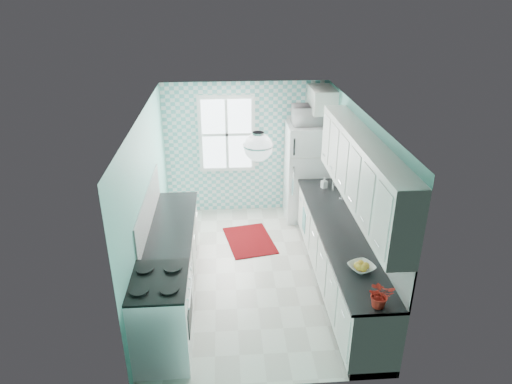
{
  "coord_description": "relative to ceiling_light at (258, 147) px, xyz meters",
  "views": [
    {
      "loc": [
        -0.39,
        -5.88,
        4.09
      ],
      "look_at": [
        0.05,
        0.25,
        1.25
      ],
      "focal_mm": 32.0,
      "sensor_mm": 36.0,
      "label": 1
    }
  ],
  "objects": [
    {
      "name": "wall_right",
      "position": [
        1.51,
        0.8,
        -1.07
      ],
      "size": [
        0.02,
        4.4,
        2.5
      ],
      "primitive_type": "cube",
      "color": "#6FC8B8",
      "rests_on": "floor"
    },
    {
      "name": "upper_cabinets_right",
      "position": [
        1.33,
        0.2,
        -0.42
      ],
      "size": [
        0.33,
        3.2,
        0.9
      ],
      "primitive_type": "cube",
      "color": "white",
      "rests_on": "wall_right"
    },
    {
      "name": "sink",
      "position": [
        1.2,
        1.28,
        -1.39
      ],
      "size": [
        0.57,
        0.48,
        0.53
      ],
      "rotation": [
        0.0,
        0.0,
        -0.04
      ],
      "color": "silver",
      "rests_on": "countertop_right"
    },
    {
      "name": "base_cabinets_left",
      "position": [
        -1.2,
        0.73,
        -1.87
      ],
      "size": [
        0.6,
        2.15,
        0.9
      ],
      "primitive_type": "cube",
      "color": "white",
      "rests_on": "floor"
    },
    {
      "name": "rug",
      "position": [
        -0.01,
        1.74,
        -2.32
      ],
      "size": [
        0.93,
        1.19,
        0.02
      ],
      "primitive_type": "cube",
      "rotation": [
        0.0,
        0.0,
        0.19
      ],
      "color": "maroon",
      "rests_on": "floor"
    },
    {
      "name": "ceiling_light",
      "position": [
        0.0,
        0.0,
        0.0
      ],
      "size": [
        0.34,
        0.34,
        0.35
      ],
      "color": "silver",
      "rests_on": "ceiling"
    },
    {
      "name": "wall_left",
      "position": [
        -1.51,
        0.8,
        -1.07
      ],
      "size": [
        0.02,
        4.4,
        2.5
      ],
      "primitive_type": "cube",
      "color": "#6FC8B8",
      "rests_on": "floor"
    },
    {
      "name": "ceiling",
      "position": [
        0.0,
        0.8,
        0.19
      ],
      "size": [
        3.0,
        4.4,
        0.02
      ],
      "primitive_type": "cube",
      "color": "white",
      "rests_on": "wall_back"
    },
    {
      "name": "floor",
      "position": [
        0.0,
        0.8,
        -2.33
      ],
      "size": [
        3.0,
        4.4,
        0.02
      ],
      "primitive_type": "cube",
      "color": "silver",
      "rests_on": "ground"
    },
    {
      "name": "stove",
      "position": [
        -1.2,
        -0.8,
        -1.78
      ],
      "size": [
        0.69,
        0.87,
        1.05
      ],
      "rotation": [
        0.0,
        0.0,
        -0.05
      ],
      "color": "silver",
      "rests_on": "floor"
    },
    {
      "name": "upper_cabinet_fridge",
      "position": [
        1.3,
        2.63,
        -0.07
      ],
      "size": [
        0.4,
        0.74,
        0.4
      ],
      "primitive_type": "cube",
      "color": "white",
      "rests_on": "wall_right"
    },
    {
      "name": "dish_towel",
      "position": [
        0.89,
        1.53,
        -1.84
      ],
      "size": [
        0.07,
        0.25,
        0.38
      ],
      "primitive_type": "cube",
      "rotation": [
        0.0,
        0.0,
        0.23
      ],
      "color": "#59C0A7",
      "rests_on": "base_cabinets_right"
    },
    {
      "name": "microwave",
      "position": [
        1.11,
        2.61,
        -0.35
      ],
      "size": [
        0.62,
        0.42,
        0.34
      ],
      "primitive_type": "imported",
      "rotation": [
        0.0,
        0.0,
        3.15
      ],
      "color": "silver",
      "rests_on": "fridge"
    },
    {
      "name": "potted_plant",
      "position": [
        1.2,
        -1.28,
        -1.23
      ],
      "size": [
        0.29,
        0.25,
        0.31
      ],
      "primitive_type": "imported",
      "rotation": [
        0.0,
        0.0,
        -0.05
      ],
      "color": "maroon",
      "rests_on": "countertop_right"
    },
    {
      "name": "fruit_bowl",
      "position": [
        1.2,
        -0.61,
        -1.35
      ],
      "size": [
        0.39,
        0.39,
        0.07
      ],
      "primitive_type": "imported",
      "rotation": [
        0.0,
        0.0,
        0.4
      ],
      "color": "white",
      "rests_on": "countertop_right"
    },
    {
      "name": "backsplash_left",
      "position": [
        -1.49,
        0.73,
        -1.13
      ],
      "size": [
        0.02,
        2.15,
        0.51
      ],
      "primitive_type": "cube",
      "color": "white",
      "rests_on": "wall_left"
    },
    {
      "name": "countertop_left",
      "position": [
        -1.19,
        0.73,
        -1.4
      ],
      "size": [
        0.63,
        2.15,
        0.04
      ],
      "primitive_type": "cube",
      "color": "black",
      "rests_on": "base_cabinets_left"
    },
    {
      "name": "countertop_right",
      "position": [
        1.19,
        0.4,
        -1.4
      ],
      "size": [
        0.63,
        3.6,
        0.04
      ],
      "primitive_type": "cube",
      "color": "black",
      "rests_on": "base_cabinets_right"
    },
    {
      "name": "wall_back",
      "position": [
        0.0,
        3.01,
        -1.07
      ],
      "size": [
        3.0,
        0.02,
        2.5
      ],
      "primitive_type": "cube",
      "color": "#6FC8B8",
      "rests_on": "floor"
    },
    {
      "name": "wall_front",
      "position": [
        0.0,
        -1.41,
        -1.07
      ],
      "size": [
        3.0,
        0.02,
        2.5
      ],
      "primitive_type": "cube",
      "color": "#6FC8B8",
      "rests_on": "floor"
    },
    {
      "name": "window",
      "position": [
        -0.35,
        2.96,
        -0.77
      ],
      "size": [
        1.04,
        0.05,
        1.44
      ],
      "color": "white",
      "rests_on": "wall_back"
    },
    {
      "name": "soap_bottle",
      "position": [
        1.25,
        1.81,
        -1.29
      ],
      "size": [
        0.11,
        0.11,
        0.19
      ],
      "primitive_type": "imported",
      "rotation": [
        0.0,
        0.0,
        0.38
      ],
      "color": "#A4B8CD",
      "rests_on": "countertop_right"
    },
    {
      "name": "fridge",
      "position": [
        1.11,
        2.61,
        -1.42
      ],
      "size": [
        0.79,
        0.78,
        1.81
      ],
      "rotation": [
        0.0,
        0.0,
        0.05
      ],
      "color": "white",
      "rests_on": "floor"
    },
    {
      "name": "backsplash_right",
      "position": [
        1.49,
        0.4,
        -1.13
      ],
      "size": [
        0.02,
        3.6,
        0.51
      ],
      "primitive_type": "cube",
      "color": "white",
      "rests_on": "wall_right"
    },
    {
      "name": "base_cabinets_right",
      "position": [
        1.2,
        0.4,
        -1.87
      ],
      "size": [
        0.6,
        3.6,
        0.9
      ],
      "primitive_type": "cube",
      "color": "white",
      "rests_on": "floor"
    },
    {
      "name": "accent_wall",
      "position": [
        0.0,
        2.99,
        -1.07
      ],
      "size": [
        3.0,
        0.01,
        2.5
      ],
      "primitive_type": "cube",
      "color": "#65B7B5",
      "rests_on": "wall_back"
    }
  ]
}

